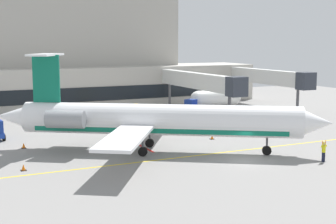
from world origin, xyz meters
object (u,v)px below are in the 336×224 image
at_px(regional_jet, 154,120).
at_px(fuel_tank, 216,98).
at_px(belt_loader, 194,106).
at_px(marshaller, 324,151).
at_px(pushback_tractor, 133,112).

bearing_deg(regional_jet, fuel_tank, 48.17).
distance_m(belt_loader, fuel_tank, 5.75).
bearing_deg(marshaller, pushback_tractor, 101.71).
relative_size(regional_jet, pushback_tractor, 9.24).
xyz_separation_m(fuel_tank, marshaller, (-10.21, -35.60, -0.61)).
relative_size(regional_jet, marshaller, 15.04).
bearing_deg(fuel_tank, marshaller, -106.00).
xyz_separation_m(pushback_tractor, fuel_tank, (16.60, 4.78, 0.66)).
distance_m(pushback_tractor, marshaller, 31.48).
relative_size(pushback_tractor, fuel_tank, 0.36).
distance_m(regional_jet, fuel_tank, 33.77).
height_order(belt_loader, fuel_tank, fuel_tank).
height_order(regional_jet, fuel_tank, regional_jet).
xyz_separation_m(regional_jet, pushback_tractor, (5.90, 20.36, -2.27)).
xyz_separation_m(belt_loader, fuel_tank, (5.28, 2.15, 0.76)).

